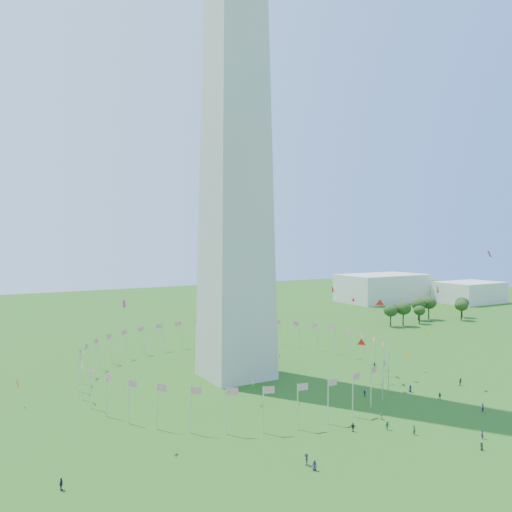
# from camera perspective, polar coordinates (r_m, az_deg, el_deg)

# --- Properties ---
(ground) EXTENTS (600.00, 600.00, 0.00)m
(ground) POSITION_cam_1_polar(r_m,az_deg,el_deg) (99.33, 12.01, -20.04)
(ground) COLOR #1D4C11
(ground) RESTS_ON ground
(washington_monument) EXTENTS (16.80, 16.80, 169.00)m
(washington_monument) POSITION_cam_1_polar(r_m,az_deg,el_deg) (141.64, -2.38, 21.51)
(washington_monument) COLOR #BCB7A7
(washington_monument) RESTS_ON ground
(flag_ring) EXTENTS (80.24, 80.24, 9.00)m
(flag_ring) POSITION_cam_1_polar(r_m,az_deg,el_deg) (137.46, -2.33, -11.76)
(flag_ring) COLOR silver
(flag_ring) RESTS_ON ground
(gov_building_east_a) EXTENTS (50.00, 30.00, 16.00)m
(gov_building_east_a) POSITION_cam_1_polar(r_m,az_deg,el_deg) (305.55, 14.21, -3.54)
(gov_building_east_a) COLOR beige
(gov_building_east_a) RESTS_ON ground
(gov_building_east_b) EXTENTS (35.00, 25.00, 12.00)m
(gov_building_east_b) POSITION_cam_1_polar(r_m,az_deg,el_deg) (315.93, 23.26, -3.83)
(gov_building_east_b) COLOR beige
(gov_building_east_b) RESTS_ON ground
(crowd) EXTENTS (97.21, 77.56, 1.92)m
(crowd) POSITION_cam_1_polar(r_m,az_deg,el_deg) (108.28, 16.28, -17.68)
(crowd) COLOR #1C2641
(crowd) RESTS_ON ground
(kites_aloft) EXTENTS (107.33, 57.69, 30.80)m
(kites_aloft) POSITION_cam_1_polar(r_m,az_deg,el_deg) (123.74, 9.59, -7.52)
(kites_aloft) COLOR red
(kites_aloft) RESTS_ON ground
(tree_line_east) EXTENTS (53.10, 15.61, 10.38)m
(tree_line_east) POSITION_cam_1_polar(r_m,az_deg,el_deg) (236.14, 18.92, -5.99)
(tree_line_east) COLOR #294C19
(tree_line_east) RESTS_ON ground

